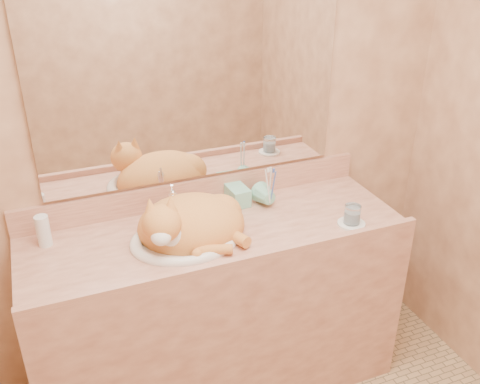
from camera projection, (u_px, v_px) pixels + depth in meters
name	position (u px, v px, depth m)	size (l,w,h in m)	color
wall_back	(193.00, 119.00, 2.27)	(2.40, 0.02, 2.50)	#946143
vanity_counter	(218.00, 311.00, 2.42)	(1.60, 0.55, 0.85)	#995844
mirror	(192.00, 88.00, 2.20)	(1.30, 0.02, 0.80)	white
sink_basin	(185.00, 226.00, 2.14)	(0.44, 0.37, 0.14)	white
faucet	(173.00, 205.00, 2.27)	(0.04, 0.11, 0.16)	white
cat	(188.00, 222.00, 2.15)	(0.44, 0.36, 0.24)	#CA712E
soap_dispenser	(244.00, 191.00, 2.35)	(0.08, 0.09, 0.18)	#78C1A3
toothbrush_cup	(270.00, 200.00, 2.38)	(0.10, 0.10, 0.09)	#78C1A3
toothbrushes	(271.00, 185.00, 2.34)	(0.03, 0.03, 0.20)	silver
saucer	(351.00, 224.00, 2.27)	(0.12, 0.12, 0.01)	white
water_glass	(352.00, 214.00, 2.25)	(0.07, 0.07, 0.08)	white
lotion_bottle	(43.00, 231.00, 2.11)	(0.05, 0.05, 0.13)	silver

